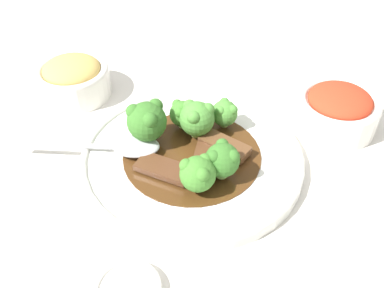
{
  "coord_description": "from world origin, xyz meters",
  "views": [
    {
      "loc": [
        -0.35,
        -0.28,
        0.43
      ],
      "look_at": [
        0.0,
        0.0,
        0.03
      ],
      "focal_mm": 42.0,
      "sensor_mm": 36.0,
      "label": 1
    }
  ],
  "objects_px": {
    "broccoli_floret_4": "(222,159)",
    "side_bowl_appetizer": "(73,78)",
    "broccoli_floret_1": "(225,113)",
    "broccoli_floret_2": "(183,113)",
    "beef_strip_1": "(206,161)",
    "serving_spoon": "(126,146)",
    "broccoli_floret_5": "(197,118)",
    "main_plate": "(192,157)",
    "beef_strip_2": "(164,168)",
    "side_bowl_kimchi": "(338,109)",
    "broccoli_floret_0": "(147,121)",
    "broccoli_floret_3": "(198,173)",
    "beef_strip_0": "(225,146)"
  },
  "relations": [
    {
      "from": "beef_strip_1",
      "to": "serving_spoon",
      "type": "xyz_separation_m",
      "value": [
        -0.05,
        0.1,
        0.0
      ]
    },
    {
      "from": "broccoli_floret_1",
      "to": "broccoli_floret_3",
      "type": "bearing_deg",
      "value": -159.4
    },
    {
      "from": "broccoli_floret_5",
      "to": "side_bowl_kimchi",
      "type": "bearing_deg",
      "value": -39.89
    },
    {
      "from": "main_plate",
      "to": "broccoli_floret_0",
      "type": "height_order",
      "value": "broccoli_floret_0"
    },
    {
      "from": "beef_strip_1",
      "to": "side_bowl_kimchi",
      "type": "xyz_separation_m",
      "value": [
        0.2,
        -0.09,
        0.01
      ]
    },
    {
      "from": "beef_strip_1",
      "to": "beef_strip_2",
      "type": "xyz_separation_m",
      "value": [
        -0.04,
        0.03,
        -0.0
      ]
    },
    {
      "from": "beef_strip_0",
      "to": "broccoli_floret_0",
      "type": "bearing_deg",
      "value": 119.08
    },
    {
      "from": "main_plate",
      "to": "beef_strip_0",
      "type": "relative_size",
      "value": 4.3
    },
    {
      "from": "broccoli_floret_5",
      "to": "side_bowl_appetizer",
      "type": "distance_m",
      "value": 0.24
    },
    {
      "from": "broccoli_floret_4",
      "to": "side_bowl_appetizer",
      "type": "bearing_deg",
      "value": 85.97
    },
    {
      "from": "broccoli_floret_5",
      "to": "side_bowl_kimchi",
      "type": "xyz_separation_m",
      "value": [
        0.16,
        -0.14,
        -0.02
      ]
    },
    {
      "from": "beef_strip_2",
      "to": "serving_spoon",
      "type": "xyz_separation_m",
      "value": [
        -0.0,
        0.07,
        0.0
      ]
    },
    {
      "from": "side_bowl_kimchi",
      "to": "beef_strip_0",
      "type": "bearing_deg",
      "value": 151.65
    },
    {
      "from": "beef_strip_0",
      "to": "main_plate",
      "type": "bearing_deg",
      "value": 137.34
    },
    {
      "from": "broccoli_floret_2",
      "to": "broccoli_floret_4",
      "type": "distance_m",
      "value": 0.11
    },
    {
      "from": "broccoli_floret_0",
      "to": "broccoli_floret_1",
      "type": "relative_size",
      "value": 1.5
    },
    {
      "from": "main_plate",
      "to": "broccoli_floret_3",
      "type": "relative_size",
      "value": 6.34
    },
    {
      "from": "beef_strip_1",
      "to": "broccoli_floret_5",
      "type": "bearing_deg",
      "value": 49.47
    },
    {
      "from": "side_bowl_appetizer",
      "to": "beef_strip_0",
      "type": "bearing_deg",
      "value": -85.46
    },
    {
      "from": "broccoli_floret_5",
      "to": "side_bowl_appetizer",
      "type": "height_order",
      "value": "broccoli_floret_5"
    },
    {
      "from": "broccoli_floret_1",
      "to": "broccoli_floret_4",
      "type": "relative_size",
      "value": 0.82
    },
    {
      "from": "broccoli_floret_0",
      "to": "broccoli_floret_4",
      "type": "distance_m",
      "value": 0.12
    },
    {
      "from": "serving_spoon",
      "to": "side_bowl_kimchi",
      "type": "relative_size",
      "value": 1.48
    },
    {
      "from": "broccoli_floret_5",
      "to": "side_bowl_kimchi",
      "type": "height_order",
      "value": "broccoli_floret_5"
    },
    {
      "from": "main_plate",
      "to": "serving_spoon",
      "type": "bearing_deg",
      "value": 124.75
    },
    {
      "from": "main_plate",
      "to": "serving_spoon",
      "type": "xyz_separation_m",
      "value": [
        -0.05,
        0.07,
        0.02
      ]
    },
    {
      "from": "beef_strip_2",
      "to": "side_bowl_kimchi",
      "type": "distance_m",
      "value": 0.28
    },
    {
      "from": "broccoli_floret_0",
      "to": "serving_spoon",
      "type": "height_order",
      "value": "broccoli_floret_0"
    },
    {
      "from": "broccoli_floret_0",
      "to": "broccoli_floret_3",
      "type": "relative_size",
      "value": 1.28
    },
    {
      "from": "main_plate",
      "to": "beef_strip_2",
      "type": "distance_m",
      "value": 0.05
    },
    {
      "from": "beef_strip_2",
      "to": "broccoli_floret_0",
      "type": "xyz_separation_m",
      "value": [
        0.03,
        0.06,
        0.03
      ]
    },
    {
      "from": "broccoli_floret_5",
      "to": "side_bowl_appetizer",
      "type": "bearing_deg",
      "value": 95.57
    },
    {
      "from": "beef_strip_0",
      "to": "broccoli_floret_5",
      "type": "height_order",
      "value": "broccoli_floret_5"
    },
    {
      "from": "broccoli_floret_4",
      "to": "broccoli_floret_5",
      "type": "bearing_deg",
      "value": 59.02
    },
    {
      "from": "broccoli_floret_3",
      "to": "side_bowl_kimchi",
      "type": "bearing_deg",
      "value": -16.41
    },
    {
      "from": "broccoli_floret_4",
      "to": "broccoli_floret_5",
      "type": "distance_m",
      "value": 0.09
    },
    {
      "from": "main_plate",
      "to": "broccoli_floret_4",
      "type": "relative_size",
      "value": 6.11
    },
    {
      "from": "beef_strip_1",
      "to": "side_bowl_appetizer",
      "type": "bearing_deg",
      "value": 86.79
    },
    {
      "from": "broccoli_floret_2",
      "to": "broccoli_floret_4",
      "type": "height_order",
      "value": "broccoli_floret_4"
    },
    {
      "from": "broccoli_floret_4",
      "to": "side_bowl_kimchi",
      "type": "relative_size",
      "value": 0.41
    },
    {
      "from": "beef_strip_2",
      "to": "serving_spoon",
      "type": "bearing_deg",
      "value": 90.82
    },
    {
      "from": "broccoli_floret_0",
      "to": "broccoli_floret_1",
      "type": "height_order",
      "value": "broccoli_floret_0"
    },
    {
      "from": "broccoli_floret_1",
      "to": "broccoli_floret_2",
      "type": "xyz_separation_m",
      "value": [
        -0.04,
        0.05,
        0.0
      ]
    },
    {
      "from": "broccoli_floret_2",
      "to": "broccoli_floret_5",
      "type": "distance_m",
      "value": 0.03
    },
    {
      "from": "beef_strip_2",
      "to": "broccoli_floret_2",
      "type": "bearing_deg",
      "value": 24.1
    },
    {
      "from": "main_plate",
      "to": "broccoli_floret_2",
      "type": "bearing_deg",
      "value": 51.56
    },
    {
      "from": "beef_strip_2",
      "to": "broccoli_floret_5",
      "type": "height_order",
      "value": "broccoli_floret_5"
    },
    {
      "from": "beef_strip_1",
      "to": "broccoli_floret_3",
      "type": "xyz_separation_m",
      "value": [
        -0.04,
        -0.02,
        0.02
      ]
    },
    {
      "from": "main_plate",
      "to": "broccoli_floret_1",
      "type": "xyz_separation_m",
      "value": [
        0.07,
        -0.0,
        0.03
      ]
    },
    {
      "from": "broccoli_floret_4",
      "to": "side_bowl_appetizer",
      "type": "relative_size",
      "value": 0.42
    }
  ]
}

